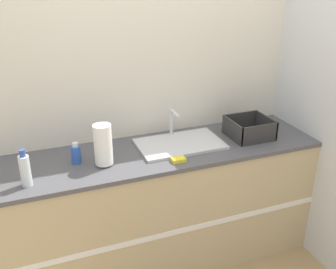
% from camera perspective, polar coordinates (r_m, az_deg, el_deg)
% --- Properties ---
extents(wall_back, '(4.70, 0.06, 2.60)m').
position_cam_1_polar(wall_back, '(2.85, -3.93, 7.00)').
color(wall_back, beige).
rests_on(wall_back, ground_plane).
extents(wall_right, '(0.06, 2.59, 2.60)m').
position_cam_1_polar(wall_right, '(3.13, 19.22, 7.25)').
color(wall_right, silver).
rests_on(wall_right, ground_plane).
extents(counter_cabinet, '(2.32, 0.61, 0.93)m').
position_cam_1_polar(counter_cabinet, '(2.93, -1.55, -10.54)').
color(counter_cabinet, tan).
rests_on(counter_cabinet, ground_plane).
extents(sink, '(0.59, 0.37, 0.22)m').
position_cam_1_polar(sink, '(2.77, 1.68, -1.23)').
color(sink, silver).
rests_on(sink, counter_cabinet).
extents(paper_towel_roll, '(0.11, 0.11, 0.27)m').
position_cam_1_polar(paper_towel_roll, '(2.48, -9.40, -1.50)').
color(paper_towel_roll, '#4C4C51').
rests_on(paper_towel_roll, counter_cabinet).
extents(dish_rack, '(0.30, 0.28, 0.14)m').
position_cam_1_polar(dish_rack, '(2.95, 11.68, 0.64)').
color(dish_rack, '#2D2D2D').
rests_on(dish_rack, counter_cabinet).
extents(bottle_clear, '(0.06, 0.06, 0.23)m').
position_cam_1_polar(bottle_clear, '(2.38, -20.02, -4.86)').
color(bottle_clear, silver).
rests_on(bottle_clear, counter_cabinet).
extents(bottle_blue, '(0.06, 0.06, 0.14)m').
position_cam_1_polar(bottle_blue, '(2.58, -13.22, -2.77)').
color(bottle_blue, '#2D56B7').
rests_on(bottle_blue, counter_cabinet).
extents(sponge, '(0.09, 0.06, 0.02)m').
position_cam_1_polar(sponge, '(2.55, 1.53, -3.67)').
color(sponge, yellow).
rests_on(sponge, counter_cabinet).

